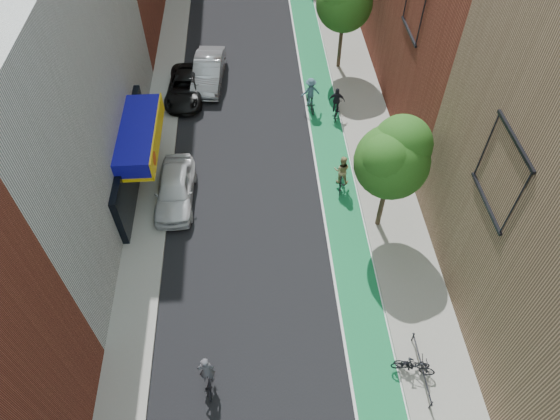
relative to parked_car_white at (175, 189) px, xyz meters
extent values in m
cube|color=#14703F|center=(8.60, 13.59, -0.80)|extent=(2.00, 68.00, 0.01)
cube|color=gray|center=(-1.40, 13.59, -0.73)|extent=(2.00, 68.00, 0.15)
cube|color=gray|center=(11.10, 13.59, -0.73)|extent=(3.00, 68.00, 0.15)
cube|color=silver|center=(-6.40, 1.59, 5.19)|extent=(8.00, 20.00, 12.00)
cylinder|color=#332619|center=(10.20, -2.41, 0.84)|extent=(0.24, 0.24, 3.30)
sphere|color=#1B4F15|center=(10.20, -2.41, 3.57)|extent=(3.36, 3.36, 3.36)
sphere|color=#1B4F15|center=(10.60, -2.11, 4.29)|extent=(2.64, 2.64, 2.64)
sphere|color=#1B4F15|center=(9.90, -2.71, 4.05)|extent=(2.40, 2.40, 2.40)
cylinder|color=#332619|center=(10.20, 11.59, 0.93)|extent=(0.24, 0.24, 3.47)
sphere|color=#1B4F15|center=(10.20, 11.59, 3.79)|extent=(3.53, 3.53, 3.53)
imported|color=silver|center=(0.00, 0.00, 0.00)|extent=(2.00, 4.77, 1.61)
imported|color=black|center=(0.00, 9.02, -0.13)|extent=(2.54, 5.02, 1.36)
imported|color=#96999E|center=(1.43, 10.48, 0.03)|extent=(2.22, 5.21, 1.67)
imported|color=black|center=(1.97, -10.11, -0.39)|extent=(0.70, 1.62, 0.83)
imported|color=#515058|center=(1.97, -10.01, 0.42)|extent=(0.68, 0.48, 1.75)
imported|color=black|center=(8.71, 0.30, -0.25)|extent=(0.91, 1.93, 1.12)
imported|color=#998A59|center=(8.71, 0.40, 0.42)|extent=(0.97, 0.83, 1.75)
imported|color=black|center=(9.30, 6.31, -0.36)|extent=(0.94, 1.79, 0.89)
imported|color=black|center=(9.30, 6.41, 0.36)|extent=(1.02, 0.59, 1.63)
imported|color=black|center=(7.80, 7.17, -0.28)|extent=(0.78, 1.80, 1.05)
imported|color=#426577|center=(7.80, 7.27, 0.44)|extent=(1.25, 0.85, 1.78)
imported|color=black|center=(10.00, -10.01, -0.25)|extent=(1.60, 0.67, 0.82)
imported|color=black|center=(10.12, -10.13, -0.16)|extent=(1.69, 1.01, 0.98)
camera|label=1|loc=(4.26, -17.97, 18.75)|focal=32.00mm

